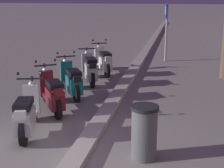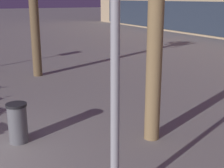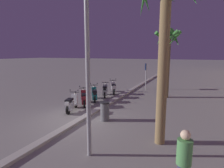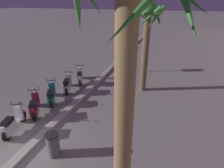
{
  "view_description": "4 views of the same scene",
  "coord_description": "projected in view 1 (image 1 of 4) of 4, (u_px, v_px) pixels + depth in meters",
  "views": [
    {
      "loc": [
        4.72,
        1.88,
        2.74
      ],
      "look_at": [
        -1.97,
        0.5,
        0.89
      ],
      "focal_mm": 53.07,
      "sensor_mm": 36.0,
      "label": 1
    },
    {
      "loc": [
        6.55,
        0.19,
        3.29
      ],
      "look_at": [
        -0.99,
        4.11,
        0.95
      ],
      "focal_mm": 50.2,
      "sensor_mm": 36.0,
      "label": 2
    },
    {
      "loc": [
        7.44,
        5.24,
        3.31
      ],
      "look_at": [
        -3.7,
        0.35,
        1.29
      ],
      "focal_mm": 29.69,
      "sensor_mm": 36.0,
      "label": 3
    },
    {
      "loc": [
        3.48,
        4.96,
        5.18
      ],
      "look_at": [
        -4.5,
        2.22,
        1.22
      ],
      "focal_mm": 29.01,
      "sensor_mm": 36.0,
      "label": 4
    }
  ],
  "objects": [
    {
      "name": "crossing_sign",
      "position": [
        166.0,
        25.0,
        13.68
      ],
      "size": [
        0.6,
        0.15,
        2.4
      ],
      "color": "#939399",
      "rests_on": "ground"
    },
    {
      "name": "scooter_teal_mid_rear",
      "position": [
        71.0,
        81.0,
        9.07
      ],
      "size": [
        1.64,
        1.08,
        1.17
      ],
      "color": "black",
      "rests_on": "ground"
    },
    {
      "name": "litter_bin",
      "position": [
        144.0,
        132.0,
        5.62
      ],
      "size": [
        0.48,
        0.48,
        0.95
      ],
      "color": "#56565B",
      "rests_on": "ground"
    },
    {
      "name": "scooter_maroon_last_in_row",
      "position": [
        52.0,
        94.0,
        7.89
      ],
      "size": [
        1.59,
        1.14,
        1.17
      ],
      "color": "black",
      "rests_on": "ground"
    },
    {
      "name": "scooter_silver_mid_centre",
      "position": [
        90.0,
        69.0,
        10.41
      ],
      "size": [
        1.73,
        0.91,
        1.04
      ],
      "color": "black",
      "rests_on": "ground"
    },
    {
      "name": "scooter_silver_second_in_line",
      "position": [
        27.0,
        114.0,
        6.58
      ],
      "size": [
        1.73,
        0.76,
        1.17
      ],
      "color": "black",
      "rests_on": "ground"
    },
    {
      "name": "curb_strip",
      "position": [
        74.0,
        162.0,
        5.48
      ],
      "size": [
        60.0,
        0.36,
        0.12
      ],
      "primitive_type": "cube",
      "color": "#ADA89E",
      "rests_on": "ground"
    },
    {
      "name": "scooter_white_far_back",
      "position": [
        103.0,
        62.0,
        11.65
      ],
      "size": [
        1.66,
        0.96,
        1.17
      ],
      "color": "black",
      "rests_on": "ground"
    },
    {
      "name": "ground_plane",
      "position": [
        59.0,
        164.0,
        5.54
      ],
      "size": [
        200.0,
        200.0,
        0.0
      ],
      "primitive_type": "plane",
      "color": "gray"
    }
  ]
}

